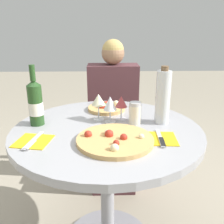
{
  "coord_description": "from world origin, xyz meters",
  "views": [
    {
      "loc": [
        -0.01,
        -1.18,
        1.26
      ],
      "look_at": [
        0.02,
        -0.04,
        0.86
      ],
      "focal_mm": 40.0,
      "sensor_mm": 36.0,
      "label": 1
    }
  ],
  "objects_px": {
    "seated_diner": "(113,124)",
    "pizza_large": "(115,140)",
    "dining_table": "(107,155)",
    "tall_carafe": "(163,97)",
    "chair_behind_diner": "(113,125)",
    "wine_bottle": "(35,103)"
  },
  "relations": [
    {
      "from": "wine_bottle",
      "to": "tall_carafe",
      "type": "relative_size",
      "value": 1.03
    },
    {
      "from": "dining_table",
      "to": "chair_behind_diner",
      "type": "bearing_deg",
      "value": 86.26
    },
    {
      "from": "chair_behind_diner",
      "to": "pizza_large",
      "type": "bearing_deg",
      "value": 88.81
    },
    {
      "from": "dining_table",
      "to": "tall_carafe",
      "type": "bearing_deg",
      "value": 12.69
    },
    {
      "from": "chair_behind_diner",
      "to": "seated_diner",
      "type": "relative_size",
      "value": 0.78
    },
    {
      "from": "seated_diner",
      "to": "tall_carafe",
      "type": "xyz_separation_m",
      "value": [
        0.24,
        -0.61,
        0.39
      ]
    },
    {
      "from": "chair_behind_diner",
      "to": "tall_carafe",
      "type": "relative_size",
      "value": 2.98
    },
    {
      "from": "seated_diner",
      "to": "pizza_large",
      "type": "distance_m",
      "value": 0.89
    },
    {
      "from": "seated_diner",
      "to": "wine_bottle",
      "type": "relative_size",
      "value": 3.69
    },
    {
      "from": "dining_table",
      "to": "seated_diner",
      "type": "bearing_deg",
      "value": 85.46
    },
    {
      "from": "wine_bottle",
      "to": "tall_carafe",
      "type": "height_order",
      "value": "wine_bottle"
    },
    {
      "from": "seated_diner",
      "to": "pizza_large",
      "type": "xyz_separation_m",
      "value": [
        -0.02,
        -0.85,
        0.26
      ]
    },
    {
      "from": "dining_table",
      "to": "tall_carafe",
      "type": "height_order",
      "value": "tall_carafe"
    },
    {
      "from": "pizza_large",
      "to": "chair_behind_diner",
      "type": "bearing_deg",
      "value": 88.81
    },
    {
      "from": "wine_bottle",
      "to": "seated_diner",
      "type": "bearing_deg",
      "value": 55.85
    },
    {
      "from": "chair_behind_diner",
      "to": "tall_carafe",
      "type": "bearing_deg",
      "value": 107.46
    },
    {
      "from": "chair_behind_diner",
      "to": "wine_bottle",
      "type": "relative_size",
      "value": 2.88
    },
    {
      "from": "chair_behind_diner",
      "to": "seated_diner",
      "type": "distance_m",
      "value": 0.16
    },
    {
      "from": "dining_table",
      "to": "pizza_large",
      "type": "bearing_deg",
      "value": -78.6
    },
    {
      "from": "pizza_large",
      "to": "tall_carafe",
      "type": "relative_size",
      "value": 1.15
    },
    {
      "from": "pizza_large",
      "to": "tall_carafe",
      "type": "xyz_separation_m",
      "value": [
        0.26,
        0.23,
        0.13
      ]
    },
    {
      "from": "seated_diner",
      "to": "chair_behind_diner",
      "type": "bearing_deg",
      "value": -90.0
    }
  ]
}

